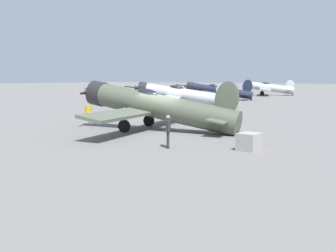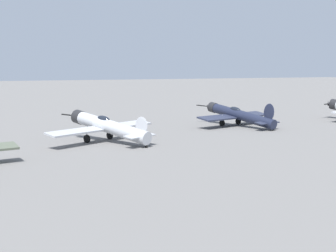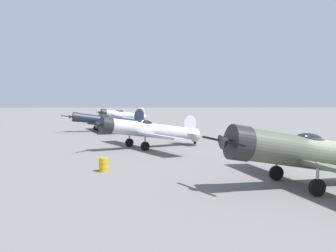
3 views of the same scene
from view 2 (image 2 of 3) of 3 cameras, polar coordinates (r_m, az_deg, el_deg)
airplane_mid_apron at (r=48.28m, az=-7.23°, el=-0.03°), size 10.10×12.15×3.01m
airplane_far_line at (r=60.86m, az=8.28°, el=1.31°), size 11.18×11.16×3.26m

